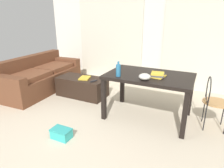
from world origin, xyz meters
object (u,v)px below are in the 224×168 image
Objects in this scene: bowl at (145,77)px; couch at (40,77)px; craft_table at (149,80)px; tv_remote_primary at (94,81)px; shoebox at (61,133)px; book_stack at (158,75)px; bottle_near at (118,70)px; magazine at (85,78)px; coffee_table at (82,87)px; wire_chair at (213,97)px.

couch is at bearing 169.45° from bowl.
craft_table is 1.25m from tv_remote_primary.
craft_table is 4.82× the size of shoebox.
book_stack is at bearing -5.04° from couch.
magazine is (-1.06, 0.60, -0.45)m from bottle_near.
bottle_near is 1.50× the size of tv_remote_primary.
book_stack is 0.99× the size of shoebox.
bowl is at bearing -88.36° from craft_table.
shoebox is at bearing -38.06° from couch.
coffee_table is at bearing 113.34° from shoebox.
bowl reaches higher than tv_remote_primary.
wire_chair is at bearing 6.12° from craft_table.
magazine is at bearing -7.20° from coffee_table.
tv_remote_primary is at bearing 170.50° from craft_table.
bowl is 0.63× the size of book_stack.
coffee_table is (1.13, 0.10, -0.10)m from couch.
bottle_near is at bearing -144.86° from craft_table.
tv_remote_primary reaches higher than shoebox.
tv_remote_primary is 1.45m from shoebox.
coffee_table is 1.46m from bottle_near.
book_stack is at bearing 24.22° from bottle_near.
tv_remote_primary is at bearing -0.22° from couch.
wire_chair reaches higher than couch.
bowl is at bearing -157.51° from wire_chair.
craft_table is at bearing -173.88° from wire_chair.
wire_chair is 2.48m from magazine.
bowl is 1.49m from shoebox.
bottle_near is (-1.41, -0.41, 0.36)m from wire_chair.
couch is 3.69m from wire_chair.
craft_table reaches higher than coffee_table.
book_stack is at bearing 46.39° from shoebox.
tv_remote_primary reaches higher than coffee_table.
bowl is at bearing -118.41° from book_stack.
couch is 8.72× the size of bottle_near.
bowl reaches higher than couch.
bottle_near reaches higher than bowl.
bottle_near is 0.63m from book_stack.
bowl is 1.37m from tv_remote_primary.
coffee_table is 1.81m from bowl.
magazine is 1.62m from shoebox.
wire_chair is 4.62× the size of bowl.
book_stack reaches higher than tv_remote_primary.
book_stack reaches higher than couch.
tv_remote_primary is at bearing -16.42° from coffee_table.
magazine is at bearing 168.62° from craft_table.
bottle_near reaches higher than shoebox.
book_stack reaches higher than shoebox.
bottle_near is at bearing -12.62° from couch.
magazine is (-0.28, 0.10, 0.00)m from tv_remote_primary.
wire_chair is at bearing 16.00° from tv_remote_primary.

